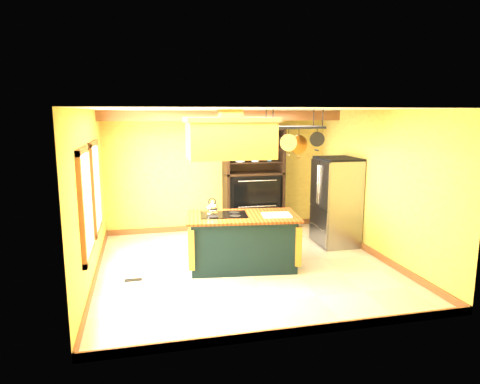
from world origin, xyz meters
name	(u,v)px	position (x,y,z in m)	size (l,w,h in m)	color
floor	(244,266)	(0.00, 0.00, 0.00)	(5.00, 5.00, 0.00)	beige
ceiling	(245,109)	(0.00, 0.00, 2.70)	(5.00, 5.00, 0.00)	white
wall_back	(218,171)	(0.00, 2.50, 1.35)	(5.00, 0.02, 2.70)	#DBBE50
wall_front	(296,228)	(0.00, -2.50, 1.35)	(5.00, 0.02, 2.70)	#DBBE50
wall_left	(90,197)	(-2.50, 0.00, 1.35)	(0.02, 5.00, 2.70)	#DBBE50
wall_right	(377,185)	(2.50, 0.00, 1.35)	(0.02, 5.00, 2.70)	#DBBE50
ceiling_beam	(225,116)	(0.00, 1.70, 2.59)	(5.00, 0.15, 0.20)	brown
window_near	(86,204)	(-2.47, -0.80, 1.40)	(0.06, 1.06, 1.56)	brown
window_far	(96,187)	(-2.47, 0.60, 1.40)	(0.06, 1.06, 1.56)	brown
kitchen_island	(242,241)	(-0.05, -0.02, 0.47)	(2.01, 1.28, 1.11)	black
range_hood	(231,137)	(-0.25, -0.03, 2.26)	(1.49, 0.84, 0.80)	#BE842F
pot_rack	(294,133)	(0.86, -0.02, 2.31)	(1.02, 0.48, 0.76)	black
refrigerator	(336,204)	(2.11, 0.84, 0.84)	(0.75, 0.89, 1.73)	gray
hutch	(253,191)	(0.75, 2.25, 0.90)	(1.32, 0.60, 2.34)	black
floor_register	(133,280)	(-1.90, -0.24, 0.01)	(0.28, 0.12, 0.01)	black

